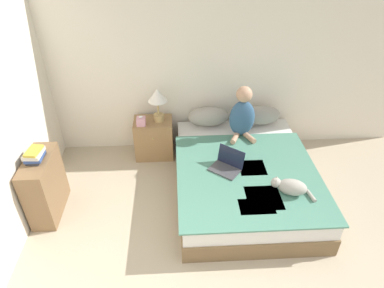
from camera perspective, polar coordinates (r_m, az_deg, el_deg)
The scene contains 12 objects.
wall_back at distance 4.76m, azimuth 3.88°, elevation 13.10°, with size 5.51×0.05×2.55m.
bed at distance 4.38m, azimuth 8.59°, elevation -5.58°, with size 1.68×2.13×0.45m.
pillow_near at distance 4.85m, azimuth 2.76°, elevation 4.58°, with size 0.59×0.26×0.29m.
pillow_far at distance 4.98m, azimuth 11.22°, elevation 4.74°, with size 0.59×0.26×0.29m.
person_sitting at distance 4.58m, azimuth 8.40°, elevation 4.87°, with size 0.35×0.35×0.72m.
cat_tabby at distance 3.88m, azimuth 16.09°, elevation -6.86°, with size 0.46×0.29×0.18m.
laptop_open at distance 4.10m, azimuth 5.85°, elevation -3.54°, with size 0.44×0.43×0.24m.
nightstand at distance 4.96m, azimuth -6.35°, elevation 1.00°, with size 0.54×0.41×0.58m.
table_lamp at distance 4.64m, azimuth -5.76°, elevation 7.60°, with size 0.26×0.26×0.49m.
tissue_box at distance 4.71m, azimuth -8.48°, elevation 3.79°, with size 0.12×0.12×0.14m.
bookshelf at distance 4.31m, azimuth -23.31°, elevation -6.47°, with size 0.27×0.68×0.77m.
book_stack_top at distance 4.05m, azimuth -24.78°, elevation -1.66°, with size 0.19×0.24×0.13m.
Camera 1 is at (-0.56, -1.02, 3.04)m, focal length 32.00 mm.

